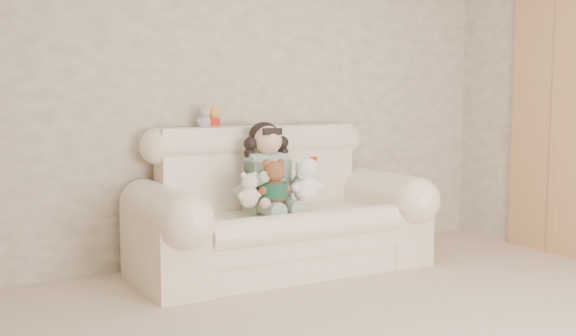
{
  "coord_description": "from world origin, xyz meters",
  "views": [
    {
      "loc": [
        -2.28,
        -2.29,
        1.26
      ],
      "look_at": [
        0.06,
        1.9,
        0.75
      ],
      "focal_mm": 43.02,
      "sensor_mm": 36.0,
      "label": 1
    }
  ],
  "objects_px": {
    "white_cat": "(306,175)",
    "cream_teddy": "(249,186)",
    "seated_child": "(267,166)",
    "brown_teddy": "(274,178)",
    "sofa": "(281,199)"
  },
  "relations": [
    {
      "from": "brown_teddy",
      "to": "white_cat",
      "type": "relative_size",
      "value": 0.96
    },
    {
      "from": "sofa",
      "to": "brown_teddy",
      "type": "height_order",
      "value": "sofa"
    },
    {
      "from": "brown_teddy",
      "to": "white_cat",
      "type": "distance_m",
      "value": 0.25
    },
    {
      "from": "brown_teddy",
      "to": "cream_teddy",
      "type": "height_order",
      "value": "brown_teddy"
    },
    {
      "from": "seated_child",
      "to": "brown_teddy",
      "type": "xyz_separation_m",
      "value": [
        -0.06,
        -0.21,
        -0.06
      ]
    },
    {
      "from": "seated_child",
      "to": "brown_teddy",
      "type": "height_order",
      "value": "seated_child"
    },
    {
      "from": "white_cat",
      "to": "cream_teddy",
      "type": "bearing_deg",
      "value": 162.51
    },
    {
      "from": "cream_teddy",
      "to": "white_cat",
      "type": "bearing_deg",
      "value": 11.59
    },
    {
      "from": "seated_child",
      "to": "brown_teddy",
      "type": "relative_size",
      "value": 1.74
    },
    {
      "from": "seated_child",
      "to": "cream_teddy",
      "type": "bearing_deg",
      "value": -146.72
    },
    {
      "from": "seated_child",
      "to": "white_cat",
      "type": "bearing_deg",
      "value": -51.85
    },
    {
      "from": "white_cat",
      "to": "cream_teddy",
      "type": "xyz_separation_m",
      "value": [
        -0.43,
        0.02,
        -0.06
      ]
    },
    {
      "from": "seated_child",
      "to": "cream_teddy",
      "type": "relative_size",
      "value": 2.34
    },
    {
      "from": "sofa",
      "to": "cream_teddy",
      "type": "relative_size",
      "value": 7.45
    },
    {
      "from": "seated_child",
      "to": "cream_teddy",
      "type": "distance_m",
      "value": 0.32
    }
  ]
}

